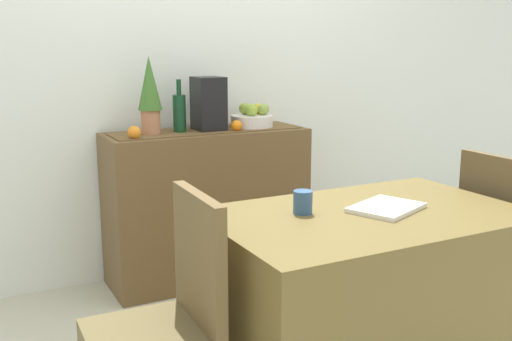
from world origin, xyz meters
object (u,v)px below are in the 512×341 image
wine_bottle (179,113)px  dining_table (365,302)px  coffee_maker (209,104)px  potted_plant (150,92)px  sideboard_console (208,205)px  fruit_bowl (252,121)px  coffee_cup (303,202)px  open_book (386,208)px

wine_bottle → dining_table: bearing=-79.6°
coffee_maker → potted_plant: bearing=180.0°
sideboard_console → dining_table: size_ratio=0.96×
sideboard_console → wine_bottle: (-0.16, 0.00, 0.56)m
fruit_bowl → potted_plant: 0.65m
potted_plant → coffee_cup: size_ratio=4.84×
wine_bottle → coffee_maker: 0.18m
wine_bottle → sideboard_console: bearing=0.0°
fruit_bowl → potted_plant: size_ratio=0.58×
sideboard_console → wine_bottle: size_ratio=3.91×
sideboard_console → coffee_maker: (0.02, 0.00, 0.60)m
fruit_bowl → dining_table: bearing=-98.4°
coffee_maker → potted_plant: (-0.34, 0.00, 0.08)m
wine_bottle → coffee_maker: (0.18, 0.00, 0.04)m
potted_plant → coffee_cup: potted_plant is taller
open_book → dining_table: bearing=155.0°
coffee_maker → dining_table: coffee_maker is taller
coffee_maker → dining_table: 1.54m
coffee_maker → dining_table: (0.08, -1.38, -0.67)m
wine_bottle → coffee_maker: size_ratio=0.97×
open_book → coffee_cup: size_ratio=3.16×
wine_bottle → dining_table: 1.54m
potted_plant → open_book: (0.50, -1.39, -0.37)m
open_book → coffee_cup: 0.34m
potted_plant → open_book: 1.52m
sideboard_console → fruit_bowl: size_ratio=4.67×
fruit_bowl → coffee_maker: coffee_maker is taller
fruit_bowl → coffee_maker: size_ratio=0.81×
wine_bottle → dining_table: size_ratio=0.25×
fruit_bowl → wine_bottle: size_ratio=0.84×
potted_plant → open_book: potted_plant is taller
fruit_bowl → wine_bottle: bearing=180.0°
sideboard_console → wine_bottle: 0.58m
dining_table → open_book: 0.39m
coffee_cup → open_book: bearing=-19.4°
coffee_maker → dining_table: size_ratio=0.25×
potted_plant → sideboard_console: bearing=0.0°
wine_bottle → coffee_maker: coffee_maker is taller
open_book → coffee_maker: bearing=74.3°
sideboard_console → potted_plant: 0.75m
coffee_maker → fruit_bowl: bearing=0.0°
fruit_bowl → open_book: 1.40m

